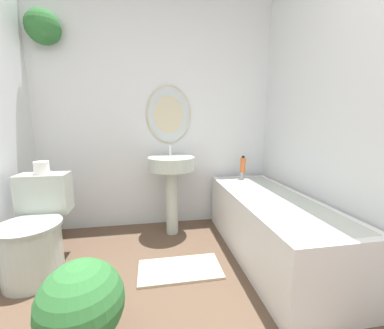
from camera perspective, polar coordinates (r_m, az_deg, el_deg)
wall_back at (r=2.57m, az=-9.73°, el=12.86°), size 2.55×0.30×2.40m
wall_right at (r=1.92m, az=34.37°, el=10.72°), size 0.06×2.42×2.40m
toilet at (r=2.15m, az=-33.72°, el=-14.11°), size 0.43×0.60×0.72m
pedestal_sink at (r=2.34m, az=-4.98°, el=-2.33°), size 0.46×0.46×0.89m
bathtub at (r=2.15m, az=18.51°, el=-13.72°), size 0.61×1.56×0.60m
shampoo_bottle at (r=2.56m, az=12.24°, el=-0.05°), size 0.06×0.06×0.18m
potted_plant at (r=1.37m, az=-25.14°, el=-29.01°), size 0.39×0.39×0.50m
bath_mat at (r=1.98m, az=-2.96°, el=-24.05°), size 0.63×0.33×0.02m
toilet_paper_roll at (r=2.21m, az=-32.66°, el=-0.65°), size 0.11×0.11×0.10m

